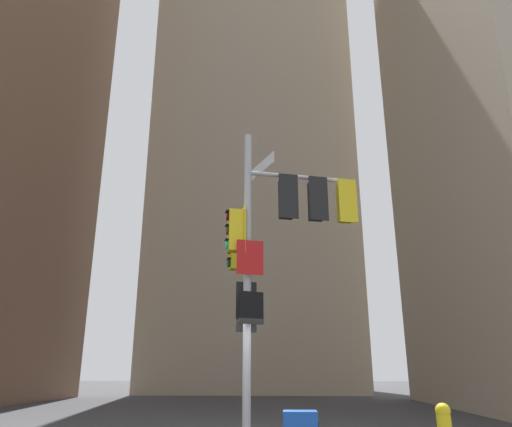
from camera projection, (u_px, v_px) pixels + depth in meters
building_mid_block at (257, 152)px, 40.70m from camera, size 14.28×14.28×37.92m
signal_pole_assembly at (271, 241)px, 11.73m from camera, size 3.47×2.39×7.08m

